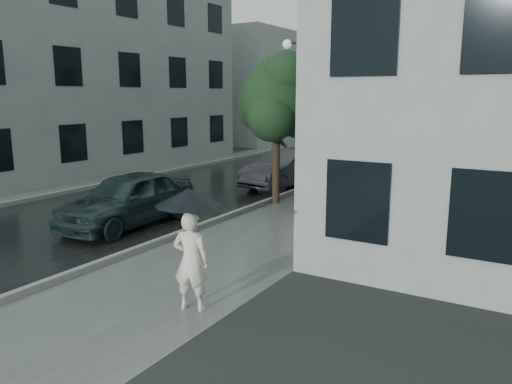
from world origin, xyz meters
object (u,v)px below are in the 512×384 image
Objects in this scene: pedestrian at (191,261)px; street_tree at (278,100)px; car_near at (128,199)px; lamp_post at (298,107)px; car_far at (285,169)px.

pedestrian is 0.35× the size of street_tree.
pedestrian is at bearing -36.94° from car_near.
car_near is (-2.12, -4.62, -2.60)m from street_tree.
car_near is at bearing -123.64° from lamp_post.
car_near reaches higher than car_far.
street_tree reaches higher than car_far.
car_near is (-1.91, -6.50, -2.34)m from lamp_post.
street_tree is at bearing -100.78° from lamp_post.
pedestrian is 0.39× the size of car_near.
car_near is 1.01× the size of car_far.
car_near is at bearing -114.65° from street_tree.
street_tree is at bearing -61.06° from car_far.
pedestrian reaches higher than car_near.
pedestrian is 11.51m from car_far.
lamp_post is 7.17m from car_near.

